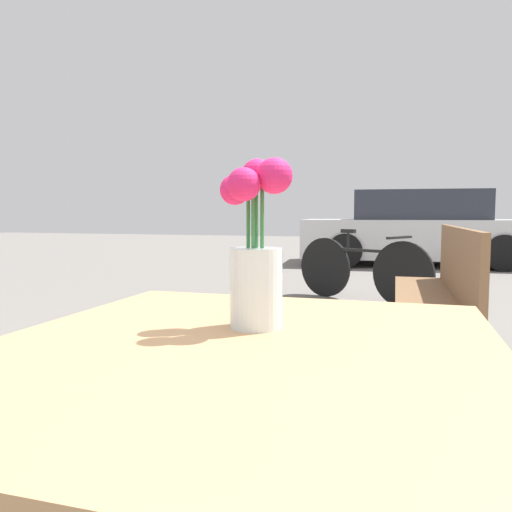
% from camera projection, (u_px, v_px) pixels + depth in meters
% --- Properties ---
extents(table_front, '(0.85, 0.95, 0.71)m').
position_uv_depth(table_front, '(241.00, 401.00, 0.82)').
color(table_front, tan).
rests_on(table_front, ground_plane).
extents(flower_vase, '(0.14, 0.14, 0.31)m').
position_uv_depth(flower_vase, '(256.00, 258.00, 0.92)').
color(flower_vase, silver).
rests_on(flower_vase, table_front).
extents(bench_near, '(0.43, 1.80, 0.85)m').
position_uv_depth(bench_near, '(441.00, 293.00, 2.89)').
color(bench_near, brown).
rests_on(bench_near, ground_plane).
extents(bicycle, '(1.46, 0.79, 0.77)m').
position_uv_depth(bicycle, '(362.00, 269.00, 5.27)').
color(bicycle, black).
rests_on(bicycle, ground_plane).
extents(parked_car, '(4.28, 2.31, 1.35)m').
position_uv_depth(parked_car, '(416.00, 230.00, 9.22)').
color(parked_car, silver).
rests_on(parked_car, ground_plane).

